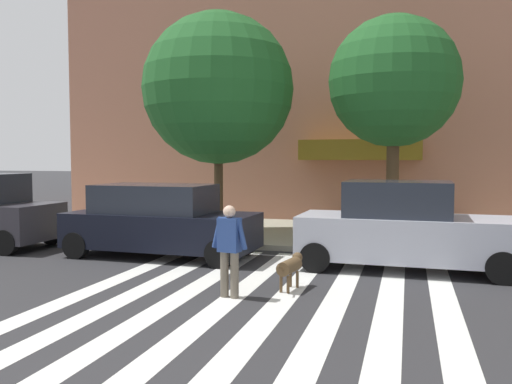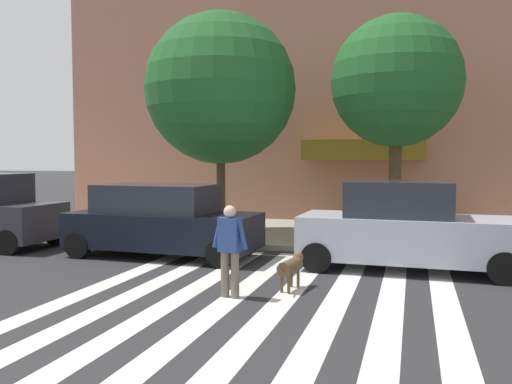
{
  "view_description": "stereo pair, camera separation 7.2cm",
  "coord_description": "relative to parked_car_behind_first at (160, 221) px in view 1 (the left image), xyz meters",
  "views": [
    {
      "loc": [
        3.77,
        -1.5,
        2.47
      ],
      "look_at": [
        1.48,
        6.55,
        1.94
      ],
      "focal_mm": 37.72,
      "sensor_mm": 36.0,
      "label": 1
    },
    {
      "loc": [
        3.84,
        -1.48,
        2.47
      ],
      "look_at": [
        1.48,
        6.55,
        1.94
      ],
      "focal_mm": 37.72,
      "sensor_mm": 36.0,
      "label": 2
    }
  ],
  "objects": [
    {
      "name": "street_tree_middle",
      "position": [
        5.52,
        3.61,
        3.71
      ],
      "size": [
        3.69,
        3.69,
        6.32
      ],
      "color": "#4C3823",
      "rests_on": "sidewalk_far"
    },
    {
      "name": "ground_plane",
      "position": [
        2.19,
        -4.54,
        -0.89
      ],
      "size": [
        160.0,
        160.0,
        0.0
      ],
      "primitive_type": "plane",
      "color": "#2B2B2D"
    },
    {
      "name": "parked_car_third_in_line",
      "position": [
        5.88,
        -0.0,
        0.03
      ],
      "size": [
        4.71,
        2.01,
        1.96
      ],
      "color": "#B1B5C4",
      "rests_on": "ground_plane"
    },
    {
      "name": "pedestrian_dog_walker",
      "position": [
        2.94,
        -3.27,
        0.03
      ],
      "size": [
        0.71,
        0.3,
        1.64
      ],
      "color": "#6B6051",
      "rests_on": "ground_plane"
    },
    {
      "name": "street_tree_nearest",
      "position": [
        0.44,
        3.12,
        3.64
      ],
      "size": [
        4.51,
        4.51,
        6.64
      ],
      "color": "#4C3823",
      "rests_on": "sidewalk_far"
    },
    {
      "name": "parked_car_behind_first",
      "position": [
        0.0,
        0.0,
        0.0
      ],
      "size": [
        4.81,
        2.11,
        1.81
      ],
      "color": "black",
      "rests_on": "ground_plane"
    },
    {
      "name": "sidewalk_far",
      "position": [
        2.19,
        4.58,
        -0.82
      ],
      "size": [
        80.0,
        6.0,
        0.15
      ],
      "primitive_type": "cube",
      "color": "#9F9B85",
      "rests_on": "ground_plane"
    },
    {
      "name": "dog_on_leash",
      "position": [
        3.86,
        -2.4,
        -0.45
      ],
      "size": [
        0.37,
        1.07,
        0.65
      ],
      "color": "brown",
      "rests_on": "ground_plane"
    },
    {
      "name": "crosswalk_stripes",
      "position": [
        3.45,
        -4.54,
        -0.89
      ],
      "size": [
        6.75,
        11.65,
        0.01
      ],
      "color": "silver",
      "rests_on": "ground_plane"
    }
  ]
}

